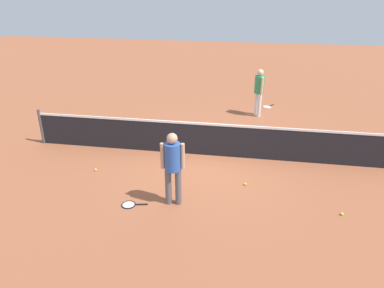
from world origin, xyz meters
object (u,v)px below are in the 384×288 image
object	(u,v)px
tennis_racket_near_player	(130,205)
tennis_racket_far_player	(268,107)
tennis_ball_stray_left	(96,170)
tennis_ball_midcourt	(342,214)
tennis_ball_baseline	(245,184)
player_near_side	(173,163)
player_far_side	(259,89)

from	to	relation	value
tennis_racket_near_player	tennis_racket_far_player	world-z (taller)	same
tennis_racket_far_player	tennis_racket_near_player	bearing A→B (deg)	-113.26
tennis_racket_far_player	tennis_ball_stray_left	world-z (taller)	tennis_ball_stray_left
tennis_ball_midcourt	tennis_ball_stray_left	bearing A→B (deg)	170.72
tennis_racket_near_player	tennis_ball_baseline	bearing A→B (deg)	27.24
tennis_racket_near_player	tennis_ball_baseline	world-z (taller)	tennis_ball_baseline
player_near_side	tennis_ball_stray_left	xyz separation A→B (m)	(-2.33, 1.12, -0.98)
player_near_side	tennis_ball_midcourt	distance (m)	3.76
player_far_side	tennis_ball_baseline	distance (m)	5.13
tennis_racket_near_player	tennis_ball_stray_left	xyz separation A→B (m)	(-1.38, 1.36, 0.02)
tennis_ball_stray_left	tennis_racket_near_player	bearing A→B (deg)	-44.58
tennis_racket_far_player	tennis_ball_baseline	distance (m)	6.08
tennis_racket_far_player	tennis_ball_baseline	xyz separation A→B (m)	(-0.65, -6.04, 0.02)
tennis_ball_baseline	tennis_ball_stray_left	world-z (taller)	same
player_far_side	tennis_ball_stray_left	distance (m)	6.53
player_near_side	tennis_ball_midcourt	bearing A→B (deg)	2.31
player_far_side	tennis_racket_near_player	bearing A→B (deg)	-113.56
player_far_side	tennis_ball_midcourt	size ratio (longest dim) A/B	25.76
player_near_side	tennis_ball_stray_left	size ratio (longest dim) A/B	25.76
tennis_racket_near_player	tennis_racket_far_player	xyz separation A→B (m)	(3.15, 7.33, 0.00)
player_far_side	tennis_racket_far_player	distance (m)	1.48
tennis_ball_midcourt	tennis_ball_baseline	size ratio (longest dim) A/B	1.00
tennis_racket_near_player	tennis_ball_baseline	size ratio (longest dim) A/B	9.16
tennis_racket_far_player	tennis_ball_midcourt	world-z (taller)	tennis_ball_midcourt
player_far_side	tennis_racket_far_player	bearing A→B (deg)	68.58
tennis_ball_midcourt	tennis_ball_baseline	distance (m)	2.26
player_far_side	tennis_ball_stray_left	xyz separation A→B (m)	(-4.14, -4.95, -0.98)
tennis_racket_near_player	tennis_ball_baseline	xyz separation A→B (m)	(2.50, 1.29, 0.02)
tennis_racket_far_player	player_far_side	bearing A→B (deg)	-111.42
player_near_side	player_far_side	size ratio (longest dim) A/B	1.00
player_near_side	tennis_ball_baseline	bearing A→B (deg)	33.93
player_far_side	tennis_ball_baseline	xyz separation A→B (m)	(-0.26, -5.03, -0.98)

